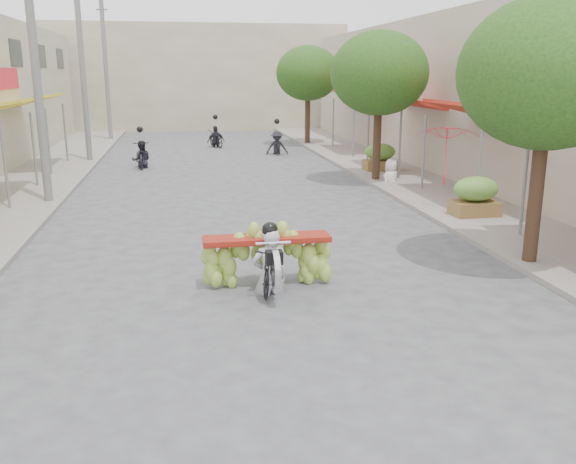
% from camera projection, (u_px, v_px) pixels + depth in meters
% --- Properties ---
extents(ground, '(120.00, 120.00, 0.00)m').
position_uv_depth(ground, '(310.00, 385.00, 7.66)').
color(ground, '#56575B').
rests_on(ground, ground).
extents(sidewalk_left, '(4.00, 60.00, 0.12)m').
position_uv_depth(sidewalk_left, '(17.00, 186.00, 20.75)').
color(sidewalk_left, gray).
rests_on(sidewalk_left, ground).
extents(sidewalk_right, '(4.00, 60.00, 0.12)m').
position_uv_depth(sidewalk_right, '(408.00, 175.00, 23.12)').
color(sidewalk_right, gray).
rests_on(sidewalk_right, ground).
extents(shophouse_row_right, '(9.77, 40.00, 6.00)m').
position_uv_depth(shophouse_row_right, '(551.00, 96.00, 22.26)').
color(shophouse_row_right, '#B3A795').
rests_on(shophouse_row_right, ground).
extents(far_building, '(20.00, 6.00, 7.00)m').
position_uv_depth(far_building, '(198.00, 78.00, 42.98)').
color(far_building, '#B7AF90').
rests_on(far_building, ground).
extents(utility_pole_mid, '(0.60, 0.24, 8.00)m').
position_uv_depth(utility_pole_mid, '(35.00, 65.00, 17.16)').
color(utility_pole_mid, slate).
rests_on(utility_pole_mid, ground).
extents(utility_pole_far, '(0.60, 0.24, 8.00)m').
position_uv_depth(utility_pole_far, '(82.00, 68.00, 25.74)').
color(utility_pole_far, slate).
rests_on(utility_pole_far, ground).
extents(utility_pole_back, '(0.60, 0.24, 8.00)m').
position_uv_depth(utility_pole_back, '(106.00, 69.00, 34.31)').
color(utility_pole_back, slate).
rests_on(utility_pole_back, ground).
extents(street_tree_near, '(3.40, 3.40, 5.25)m').
position_uv_depth(street_tree_near, '(548.00, 74.00, 11.43)').
color(street_tree_near, '#3A2719').
rests_on(street_tree_near, ground).
extents(street_tree_mid, '(3.40, 3.40, 5.25)m').
position_uv_depth(street_tree_mid, '(379.00, 74.00, 20.95)').
color(street_tree_mid, '#3A2719').
rests_on(street_tree_mid, ground).
extents(street_tree_far, '(3.40, 3.40, 5.25)m').
position_uv_depth(street_tree_far, '(308.00, 74.00, 32.39)').
color(street_tree_far, '#3A2719').
rests_on(street_tree_far, ground).
extents(produce_crate_mid, '(1.20, 0.88, 1.16)m').
position_uv_depth(produce_crate_mid, '(476.00, 193.00, 16.15)').
color(produce_crate_mid, brown).
rests_on(produce_crate_mid, ground).
extents(produce_crate_far, '(1.20, 0.88, 1.16)m').
position_uv_depth(produce_crate_far, '(380.00, 155.00, 23.77)').
color(produce_crate_far, brown).
rests_on(produce_crate_far, ground).
extents(banana_motorbike, '(2.31, 1.76, 2.19)m').
position_uv_depth(banana_motorbike, '(268.00, 250.00, 10.90)').
color(banana_motorbike, black).
rests_on(banana_motorbike, ground).
extents(market_umbrella, '(2.30, 2.30, 1.70)m').
position_uv_depth(market_umbrella, '(448.00, 124.00, 16.62)').
color(market_umbrella, red).
rests_on(market_umbrella, ground).
extents(pedestrian, '(0.89, 0.82, 1.56)m').
position_uv_depth(pedestrian, '(392.00, 159.00, 21.22)').
color(pedestrian, white).
rests_on(pedestrian, ground).
extents(bg_motorbike_a, '(0.80, 1.78, 1.95)m').
position_uv_depth(bg_motorbike_a, '(141.00, 150.00, 25.04)').
color(bg_motorbike_a, black).
rests_on(bg_motorbike_a, ground).
extents(bg_motorbike_b, '(1.08, 1.53, 1.95)m').
position_uv_depth(bg_motorbike_b, '(277.00, 136.00, 29.17)').
color(bg_motorbike_b, black).
rests_on(bg_motorbike_b, ground).
extents(bg_motorbike_c, '(1.09, 1.67, 1.95)m').
position_uv_depth(bg_motorbike_c, '(216.00, 132.00, 32.05)').
color(bg_motorbike_c, black).
rests_on(bg_motorbike_c, ground).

